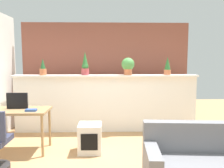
% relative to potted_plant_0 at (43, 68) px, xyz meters
% --- Properties ---
extents(divider_wall, '(4.03, 0.16, 1.24)m').
position_rel_potted_plant_0_xyz_m(divider_wall, '(1.36, 0.07, -0.81)').
color(divider_wall, white).
rests_on(divider_wall, ground).
extents(plant_shelf, '(4.03, 0.29, 0.04)m').
position_rel_potted_plant_0_xyz_m(plant_shelf, '(1.36, 0.03, -0.18)').
color(plant_shelf, white).
rests_on(plant_shelf, divider_wall).
extents(brick_wall_behind, '(4.03, 0.10, 2.50)m').
position_rel_potted_plant_0_xyz_m(brick_wall_behind, '(1.36, 0.67, -0.18)').
color(brick_wall_behind, brown).
rests_on(brick_wall_behind, ground).
extents(potted_plant_0, '(0.14, 0.14, 0.36)m').
position_rel_potted_plant_0_xyz_m(potted_plant_0, '(0.00, 0.00, 0.00)').
color(potted_plant_0, '#C66B42').
rests_on(potted_plant_0, plant_shelf).
extents(potted_plant_1, '(0.16, 0.16, 0.51)m').
position_rel_potted_plant_0_xyz_m(potted_plant_1, '(0.91, -0.01, 0.06)').
color(potted_plant_1, '#B7474C').
rests_on(potted_plant_1, plant_shelf).
extents(potted_plant_2, '(0.28, 0.28, 0.38)m').
position_rel_potted_plant_0_xyz_m(potted_plant_2, '(1.84, -0.01, 0.05)').
color(potted_plant_2, '#C66B42').
rests_on(potted_plant_2, plant_shelf).
extents(potted_plant_3, '(0.15, 0.15, 0.40)m').
position_rel_potted_plant_0_xyz_m(potted_plant_3, '(2.72, 0.02, 0.04)').
color(potted_plant_3, '#C66B42').
rests_on(potted_plant_3, plant_shelf).
extents(desk, '(1.10, 0.60, 0.75)m').
position_rel_potted_plant_0_xyz_m(desk, '(-0.20, -1.03, -0.77)').
color(desk, '#99754C').
rests_on(desk, ground).
extents(tv_monitor, '(0.36, 0.04, 0.28)m').
position_rel_potted_plant_0_xyz_m(tv_monitor, '(-0.21, -0.95, -0.54)').
color(tv_monitor, black).
rests_on(tv_monitor, desk).
extents(side_cube_shelf, '(0.40, 0.41, 0.50)m').
position_rel_potted_plant_0_xyz_m(side_cube_shelf, '(1.08, -1.10, -1.18)').
color(side_cube_shelf, silver).
rests_on(side_cube_shelf, ground).
extents(book_on_desk, '(0.18, 0.11, 0.04)m').
position_rel_potted_plant_0_xyz_m(book_on_desk, '(0.10, -1.17, -0.67)').
color(book_on_desk, '#2D4C8C').
rests_on(book_on_desk, desk).
extents(couch, '(1.61, 0.87, 0.80)m').
position_rel_potted_plant_0_xyz_m(couch, '(2.61, -2.33, -1.15)').
color(couch, slate).
rests_on(couch, ground).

